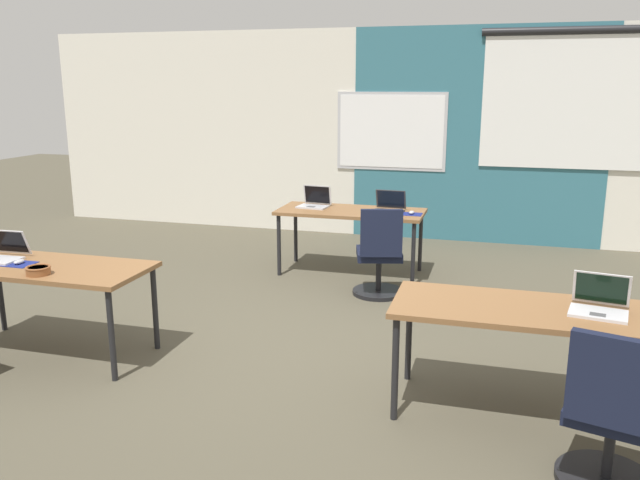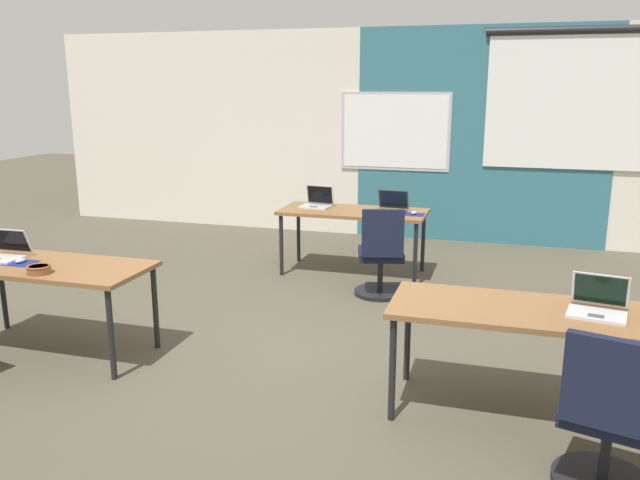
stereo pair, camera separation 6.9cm
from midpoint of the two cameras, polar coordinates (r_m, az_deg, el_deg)
name	(u,v)px [view 2 (the right image)]	position (r m, az deg, el deg)	size (l,w,h in m)	color
ground_plane	(288,347)	(5.29, -2.48, -9.45)	(24.00, 24.00, 0.00)	#4C4738
back_wall_assembly	(393,134)	(8.95, 6.67, 9.30)	(10.00, 0.27, 2.80)	silver
desk_near_left	(48,272)	(5.40, -22.60, -2.60)	(1.60, 0.70, 0.72)	brown
desk_near_right	(520,317)	(4.24, 17.70, -6.51)	(1.60, 0.70, 0.72)	brown
desk_far_center	(353,215)	(7.12, 3.24, 2.18)	(1.60, 0.70, 0.72)	brown
laptop_far_right	(391,207)	(7.04, 6.59, 2.88)	(0.34, 0.32, 0.23)	#333338
mousepad_far_right	(414,214)	(6.94, 8.58, 2.25)	(0.22, 0.19, 0.00)	navy
mouse_far_right	(414,213)	(6.93, 8.58, 2.41)	(0.06, 0.10, 0.03)	#B2B2B7
chair_far_right	(381,260)	(6.41, 5.72, -1.78)	(0.54, 0.59, 0.92)	black
laptop_near_left_end	(4,252)	(5.70, -25.86, -0.99)	(0.34, 0.33, 0.22)	silver
mousepad_near_left_end	(21,263)	(5.50, -24.61, -1.85)	(0.22, 0.19, 0.00)	navy
mouse_near_left_end	(20,261)	(5.50, -24.63, -1.66)	(0.06, 0.10, 0.03)	#B2B2B7
laptop_near_right_end	(598,306)	(4.27, 23.78, -5.35)	(0.38, 0.35, 0.23)	silver
chair_near_right_end	(607,427)	(3.72, 24.50, -14.80)	(0.54, 0.60, 0.92)	black
laptop_far_left	(317,202)	(7.29, 0.00, 3.34)	(0.36, 0.31, 0.23)	#B7B7BC
snack_bowl	(39,269)	(5.14, -23.24, -2.35)	(0.18, 0.18, 0.06)	brown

